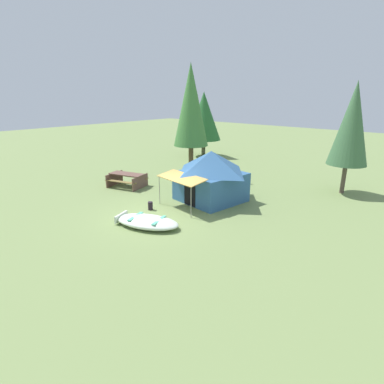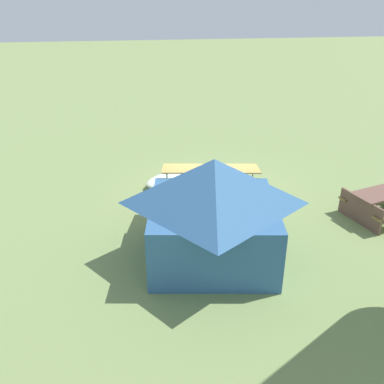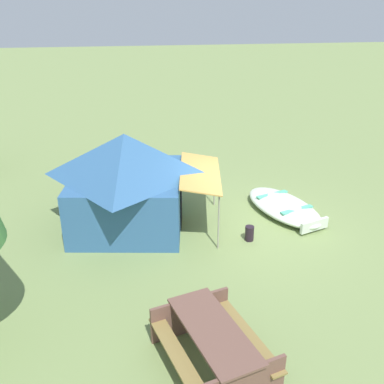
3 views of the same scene
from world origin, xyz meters
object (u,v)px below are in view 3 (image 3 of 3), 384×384
object	(u,v)px
picnic_table	(213,342)
cooler_box	(167,223)
beached_rowboat	(284,207)
canvas_cabin_tent	(127,179)
fuel_can	(249,233)

from	to	relation	value
picnic_table	cooler_box	bearing A→B (deg)	4.44
beached_rowboat	canvas_cabin_tent	bearing A→B (deg)	91.19
picnic_table	fuel_can	xyz separation A→B (m)	(3.77, -1.57, -0.29)
beached_rowboat	picnic_table	xyz separation A→B (m)	(-5.05, 2.86, 0.29)
canvas_cabin_tent	fuel_can	xyz separation A→B (m)	(-1.19, -2.86, -1.08)
fuel_can	beached_rowboat	bearing A→B (deg)	-45.25
picnic_table	fuel_can	bearing A→B (deg)	-22.64
cooler_box	fuel_can	world-z (taller)	fuel_can
picnic_table	cooler_box	xyz separation A→B (m)	(4.61, 0.36, -0.32)
beached_rowboat	fuel_can	distance (m)	1.81
canvas_cabin_tent	fuel_can	bearing A→B (deg)	-112.57
canvas_cabin_tent	picnic_table	bearing A→B (deg)	-165.48
beached_rowboat	picnic_table	world-z (taller)	picnic_table
beached_rowboat	cooler_box	world-z (taller)	beached_rowboat
beached_rowboat	canvas_cabin_tent	xyz separation A→B (m)	(-0.09, 4.14, 1.07)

